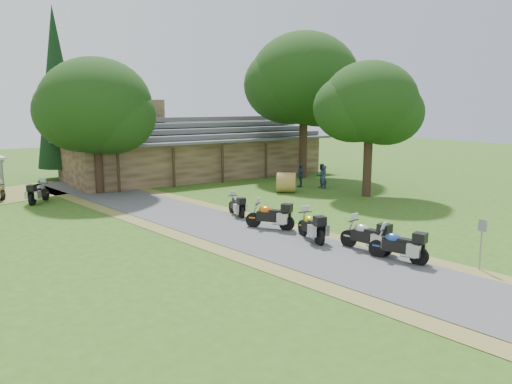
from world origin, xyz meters
TOP-DOWN VIEW (x-y plane):
  - ground at (0.00, 0.00)m, footprint 120.00×120.00m
  - driveway at (-0.50, 4.00)m, footprint 51.95×51.95m
  - lodge at (6.00, 24.00)m, footprint 21.40×9.40m
  - motorcycle_row_a at (1.78, -0.88)m, footprint 1.27×2.16m
  - motorcycle_row_b at (1.74, 0.73)m, footprint 1.06×2.20m
  - motorcycle_row_c at (0.96, 3.21)m, footprint 1.15×2.17m
  - motorcycle_row_d at (0.63, 5.82)m, footprint 1.78×2.16m
  - motorcycle_row_e at (0.87, 9.21)m, footprint 0.91×1.88m
  - motorcycle_carport_b at (-7.15, 18.80)m, footprint 1.77×2.01m
  - person_a at (10.46, 13.11)m, footprint 0.62×0.50m
  - person_b at (10.73, 13.69)m, footprint 0.56×0.41m
  - person_c at (9.55, 14.56)m, footprint 0.61×0.68m
  - hay_bale at (7.37, 13.36)m, footprint 1.82×1.83m
  - sign_post at (3.47, -3.16)m, footprint 0.33×0.06m
  - oak_lodge_left at (-3.15, 19.92)m, footprint 7.28×7.28m
  - oak_lodge_right at (12.66, 18.11)m, footprint 8.47×8.47m
  - oak_driveway at (10.84, 9.39)m, footprint 6.01×6.01m
  - cedar_near at (-3.60, 28.20)m, footprint 3.54×3.54m

SIDE VIEW (x-z plane):
  - ground at x=0.00m, z-range 0.00..0.00m
  - driveway at x=-0.50m, z-range 0.00..0.00m
  - motorcycle_row_e at x=0.87m, z-range 0.00..1.23m
  - hay_bale at x=7.37m, z-range 0.00..1.35m
  - motorcycle_carport_b at x=-7.15m, z-range 0.00..1.39m
  - motorcycle_row_a at x=1.78m, z-range 0.00..1.41m
  - motorcycle_row_c at x=0.96m, z-range 0.00..1.41m
  - motorcycle_row_b at x=1.74m, z-range 0.00..1.45m
  - motorcycle_row_d at x=0.63m, z-range 0.00..1.46m
  - sign_post at x=3.47m, z-range 0.00..1.86m
  - person_a at x=10.46m, z-range 0.00..1.91m
  - person_c at x=9.55m, z-range 0.00..1.97m
  - person_b at x=10.73m, z-range 0.00..1.98m
  - lodge at x=6.00m, z-range 0.00..4.90m
  - oak_lodge_left at x=-3.15m, z-range 0.00..9.30m
  - oak_driveway at x=10.84m, z-range 0.00..9.69m
  - oak_lodge_right at x=12.66m, z-range 0.00..12.66m
  - cedar_near at x=-3.60m, z-range 0.00..13.28m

